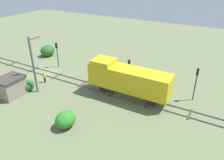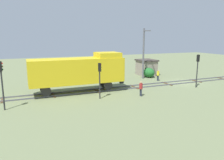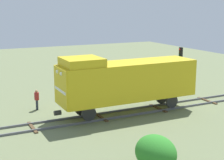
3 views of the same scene
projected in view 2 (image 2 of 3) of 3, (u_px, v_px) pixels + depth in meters
The scene contains 12 objects.
ground_plane at pixel (182, 83), 32.21m from camera, with size 95.28×95.28×0.00m, color #66704C.
railway_track at pixel (182, 82), 32.20m from camera, with size 2.40×63.52×0.16m.
locomotive at pixel (79, 70), 25.91m from camera, with size 2.90×11.60×4.60m.
traffic_signal_near at pixel (198, 65), 28.61m from camera, with size 0.32×0.34×4.36m.
traffic_signal_mid at pixel (100, 74), 23.37m from camera, with size 0.32×0.34×3.91m.
traffic_signal_far at pixel (2, 77), 19.60m from camera, with size 0.32×0.34×4.53m.
worker_near_track at pixel (158, 74), 33.24m from camera, with size 0.38×0.38×1.70m.
worker_by_signal at pixel (141, 88), 24.72m from camera, with size 0.38×0.38×1.70m.
catenary_mast at pixel (144, 52), 34.48m from camera, with size 1.94×0.28×7.93m.
relay_hut at pixel (146, 67), 38.17m from camera, with size 3.50×2.90×2.74m.
bush_mid at pixel (84, 72), 35.60m from camera, with size 2.51×2.06×1.83m, color #2D7E26.
bush_far at pixel (149, 73), 36.20m from camera, with size 2.17×1.77×1.58m, color #1F5E26.
Camera 2 is at (-25.20, 21.54, 6.70)m, focal length 35.00 mm.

